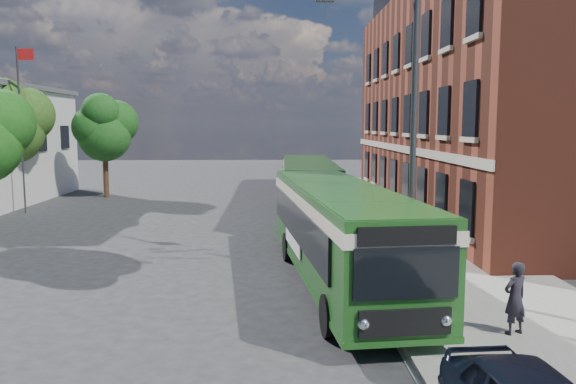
{
  "coord_description": "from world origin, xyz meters",
  "views": [
    {
      "loc": [
        1.21,
        -17.98,
        4.86
      ],
      "look_at": [
        1.78,
        4.16,
        2.2
      ],
      "focal_mm": 35.0,
      "sensor_mm": 36.0,
      "label": 1
    }
  ],
  "objects": [
    {
      "name": "ground",
      "position": [
        0.0,
        0.0,
        0.0
      ],
      "size": [
        120.0,
        120.0,
        0.0
      ],
      "primitive_type": "plane",
      "color": "#262629",
      "rests_on": "ground"
    },
    {
      "name": "pavement",
      "position": [
        7.0,
        8.0,
        0.07
      ],
      "size": [
        6.0,
        48.0,
        0.15
      ],
      "primitive_type": "cube",
      "color": "gray",
      "rests_on": "ground"
    },
    {
      "name": "kerb_line",
      "position": [
        3.95,
        8.0,
        0.01
      ],
      "size": [
        0.12,
        48.0,
        0.01
      ],
      "primitive_type": "cube",
      "color": "beige",
      "rests_on": "ground"
    },
    {
      "name": "brick_office",
      "position": [
        14.0,
        12.0,
        6.97
      ],
      "size": [
        12.1,
        26.0,
        14.2
      ],
      "color": "maroon",
      "rests_on": "ground"
    },
    {
      "name": "flagpole",
      "position": [
        -12.45,
        13.0,
        4.94
      ],
      "size": [
        0.95,
        0.1,
        9.0
      ],
      "color": "#383B3D",
      "rests_on": "ground"
    },
    {
      "name": "street_lamp",
      "position": [
        4.84,
        -2.0,
        4.79
      ],
      "size": [
        2.96,
        2.38,
        9.0
      ],
      "color": "#383B3D",
      "rests_on": "ground"
    },
    {
      "name": "bus_stop_sign",
      "position": [
        5.6,
        -4.2,
        1.51
      ],
      "size": [
        0.35,
        0.08,
        2.52
      ],
      "color": "#383B3D",
      "rests_on": "ground"
    },
    {
      "name": "bus_front",
      "position": [
        3.2,
        -1.29,
        1.83
      ],
      "size": [
        3.78,
        12.33,
        3.02
      ],
      "color": "#1D521A",
      "rests_on": "ground"
    },
    {
      "name": "bus_rear",
      "position": [
        3.0,
        10.51,
        1.83
      ],
      "size": [
        2.83,
        11.96,
        3.02
      ],
      "color": "#205A14",
      "rests_on": "ground"
    },
    {
      "name": "pedestrian_a",
      "position": [
        6.63,
        -5.88,
        0.98
      ],
      "size": [
        0.72,
        0.6,
        1.67
      ],
      "primitive_type": "imported",
      "rotation": [
        0.0,
        0.0,
        3.54
      ],
      "color": "black",
      "rests_on": "pavement"
    },
    {
      "name": "pedestrian_b",
      "position": [
        5.96,
        -2.57,
        0.93
      ],
      "size": [
        0.89,
        0.77,
        1.56
      ],
      "primitive_type": "imported",
      "rotation": [
        0.0,
        0.0,
        2.87
      ],
      "color": "black",
      "rests_on": "pavement"
    },
    {
      "name": "tree_mid",
      "position": [
        -13.91,
        14.9,
        5.07
      ],
      "size": [
        4.42,
        4.21,
        7.47
      ],
      "color": "#3B2615",
      "rests_on": "ground"
    },
    {
      "name": "tree_right",
      "position": [
        -10.01,
        19.83,
        4.69
      ],
      "size": [
        4.1,
        3.89,
        6.92
      ],
      "color": "#3B2615",
      "rests_on": "ground"
    }
  ]
}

